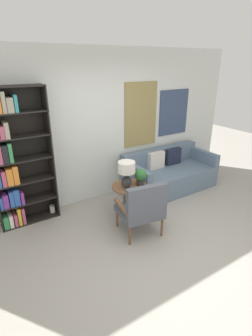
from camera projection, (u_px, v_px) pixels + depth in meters
ground_plane at (161, 256)px, 3.56m from camera, size 14.00×14.00×0.00m
wall_back at (93, 128)px, 4.66m from camera, size 6.40×0.08×2.70m
bookshelf at (13, 161)px, 3.91m from camera, size 0.91×0.30×2.15m
armchair at (143, 207)px, 3.80m from camera, size 0.69×0.66×0.88m
couch at (168, 174)px, 5.39m from camera, size 1.85×0.90×0.79m
side_table at (130, 189)px, 4.28m from camera, size 0.58×0.58×0.57m
table_lamp at (126, 172)px, 4.09m from camera, size 0.27×0.27×0.44m
potted_plant at (141, 176)px, 4.23m from camera, size 0.20×0.20×0.28m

